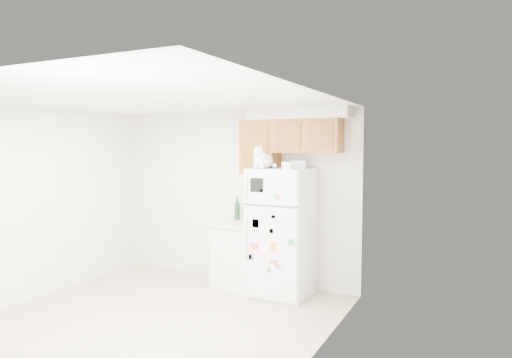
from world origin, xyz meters
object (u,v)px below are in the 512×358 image
Objects in this scene: cat at (262,160)px; storage_box_front at (289,165)px; refrigerator at (281,232)px; bottle_green at (237,208)px; base_counter at (239,254)px; storage_box_back at (298,164)px; bottle_amber at (248,210)px.

cat reaches higher than storage_box_front.
refrigerator is 5.09× the size of bottle_green.
storage_box_back is at bearing 3.17° from base_counter.
refrigerator is at bearing 160.84° from storage_box_front.
cat is at bearing -44.70° from bottle_amber.
base_counter is 1.55m from storage_box_front.
bottle_green is at bearing 179.57° from storage_box_front.
storage_box_front reaches higher than bottle_amber.
base_counter is at bearing -112.91° from bottle_amber.
storage_box_front is 1.10m from bottle_amber.
cat is 2.92× the size of storage_box_front.
cat is 0.49m from storage_box_back.
storage_box_back is (0.19, 0.12, 0.90)m from refrigerator.
storage_box_back is (0.88, 0.05, 1.29)m from base_counter.
bottle_amber is at bearing 175.49° from storage_box_front.
storage_box_front is (-0.03, -0.26, -0.01)m from storage_box_back.
refrigerator is at bearing 39.03° from cat.
storage_box_back reaches higher than base_counter.
storage_box_back reaches higher than bottle_green.
base_counter is 1.56m from storage_box_back.
bottle_amber is at bearing 135.30° from cat.
bottle_green is (-0.81, 0.25, 0.24)m from refrigerator.
bottle_amber is at bearing 67.09° from base_counter.
storage_box_front is (0.16, -0.14, 0.89)m from refrigerator.
storage_box_front is 1.23m from bottle_green.
cat reaches higher than bottle_amber.
base_counter is 0.66m from bottle_green.
cat is at bearing -167.20° from storage_box_back.
bottle_amber is (-0.41, 0.41, -0.75)m from cat.
cat reaches higher than bottle_green.
refrigerator is at bearing -6.10° from base_counter.
cat is at bearing -153.65° from storage_box_front.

